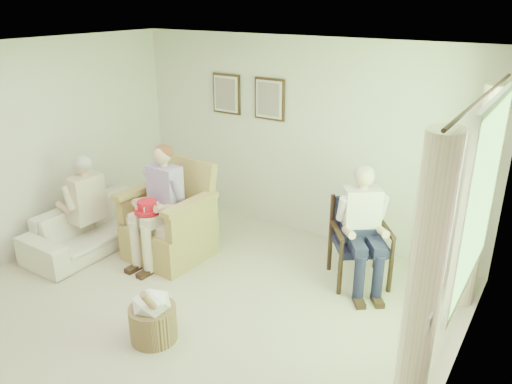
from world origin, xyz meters
TOP-DOWN VIEW (x-y plane):
  - floor at (0.00, 0.00)m, footprint 5.50×5.50m
  - back_wall at (0.00, 2.75)m, footprint 5.00×0.04m
  - right_wall at (2.50, 0.00)m, footprint 0.04×5.50m
  - ceiling at (0.00, 0.00)m, footprint 5.00×5.50m
  - window at (2.46, 1.20)m, footprint 0.13×2.50m
  - curtain_left at (2.33, 0.22)m, footprint 0.34×0.34m
  - curtain_right at (2.33, 2.18)m, footprint 0.34×0.34m
  - framed_print_left at (-1.15, 2.71)m, footprint 0.45×0.05m
  - framed_print_right at (-0.45, 2.71)m, footprint 0.45×0.05m
  - wicker_armchair at (-0.95, 1.23)m, footprint 0.93×0.92m
  - wood_armchair at (1.24, 2.01)m, footprint 0.61×0.57m
  - sofa at (-1.95, 0.93)m, footprint 1.90×0.74m
  - person_wicker at (-0.95, 1.07)m, footprint 0.40×0.63m
  - person_dark at (1.24, 1.85)m, footprint 0.40×0.62m
  - person_sofa at (-1.95, 0.74)m, footprint 0.42×0.62m
  - red_hat at (-0.96, 0.87)m, footprint 0.31×0.31m
  - hatbox at (0.02, -0.12)m, footprint 0.58×0.58m

SIDE VIEW (x-z plane):
  - floor at x=0.00m, z-range 0.00..0.00m
  - hatbox at x=0.02m, z-range -0.07..0.58m
  - sofa at x=-1.95m, z-range 0.00..0.55m
  - wicker_armchair at x=-0.95m, z-range -0.22..0.97m
  - wood_armchair at x=1.24m, z-range 0.05..0.98m
  - person_sofa at x=-1.95m, z-range 0.08..1.31m
  - red_hat at x=-0.96m, z-range 0.70..0.84m
  - person_dark at x=1.24m, z-range 0.11..1.46m
  - person_wicker at x=-0.95m, z-range 0.14..1.56m
  - curtain_left at x=2.33m, z-range 0.00..2.30m
  - curtain_right at x=2.33m, z-range 0.00..2.30m
  - back_wall at x=0.00m, z-range 0.00..2.60m
  - right_wall at x=2.50m, z-range 0.00..2.60m
  - window at x=2.46m, z-range 0.77..2.40m
  - framed_print_left at x=-1.15m, z-range 1.51..2.06m
  - framed_print_right at x=-0.45m, z-range 1.51..2.06m
  - ceiling at x=0.00m, z-range 2.59..2.61m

